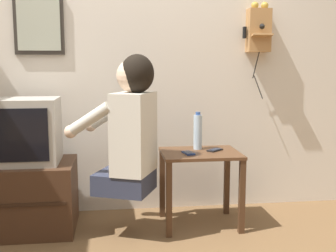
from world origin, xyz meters
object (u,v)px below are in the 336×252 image
at_px(person, 130,126).
at_px(wall_phone_antique, 259,29).
at_px(television, 24,131).
at_px(framed_picture, 39,25).
at_px(water_bottle, 198,132).
at_px(cell_phone_spare, 215,150).
at_px(cell_phone_held, 188,153).

relative_size(person, wall_phone_antique, 1.22).
bearing_deg(television, framed_picture, 77.33).
distance_m(television, wall_phone_antique, 1.94).
distance_m(television, framed_picture, 0.82).
bearing_deg(framed_picture, person, -39.39).
relative_size(wall_phone_antique, framed_picture, 1.76).
relative_size(person, water_bottle, 3.33).
bearing_deg(wall_phone_antique, television, -170.77).
height_order(person, water_bottle, person).
bearing_deg(wall_phone_antique, cell_phone_spare, -142.44).
distance_m(television, cell_phone_spare, 1.36).
relative_size(wall_phone_antique, water_bottle, 2.73).
height_order(person, television, person).
xyz_separation_m(person, cell_phone_held, (0.41, 0.09, -0.21)).
bearing_deg(cell_phone_held, wall_phone_antique, 21.07).
relative_size(person, television, 1.99).
bearing_deg(cell_phone_held, cell_phone_spare, 8.97).
distance_m(framed_picture, cell_phone_held, 1.47).
bearing_deg(framed_picture, cell_phone_spare, -15.96).
bearing_deg(wall_phone_antique, framed_picture, 178.50).
xyz_separation_m(framed_picture, cell_phone_spare, (1.28, -0.37, -0.91)).
xyz_separation_m(wall_phone_antique, framed_picture, (-1.70, 0.04, 0.02)).
bearing_deg(television, cell_phone_held, -5.59).
height_order(framed_picture, cell_phone_held, framed_picture).
bearing_deg(framed_picture, cell_phone_held, -22.60).
xyz_separation_m(person, framed_picture, (-0.65, 0.54, 0.70)).
relative_size(framed_picture, water_bottle, 1.55).
bearing_deg(water_bottle, framed_picture, 166.15).
distance_m(person, cell_phone_held, 0.48).
bearing_deg(cell_phone_spare, television, -131.43).
xyz_separation_m(person, water_bottle, (0.51, 0.25, -0.09)).
distance_m(wall_phone_antique, framed_picture, 1.70).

